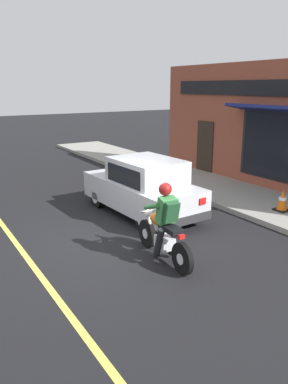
{
  "coord_description": "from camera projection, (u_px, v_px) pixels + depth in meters",
  "views": [
    {
      "loc": [
        -3.51,
        -6.98,
        3.4
      ],
      "look_at": [
        1.1,
        0.33,
        0.95
      ],
      "focal_mm": 35.0,
      "sensor_mm": 36.0,
      "label": 1
    }
  ],
  "objects": [
    {
      "name": "sidewalk_curb",
      "position": [
        197.0,
        182.0,
        13.43
      ],
      "size": [
        2.6,
        22.0,
        0.14
      ],
      "primitive_type": "cube",
      "color": "gray",
      "rests_on": "ground"
    },
    {
      "name": "car_hatchback",
      "position": [
        143.0,
        187.0,
        10.11
      ],
      "size": [
        1.8,
        3.85,
        1.57
      ],
      "color": "black",
      "rests_on": "ground"
    },
    {
      "name": "traffic_cone",
      "position": [
        282.0,
        200.0,
        10.09
      ],
      "size": [
        0.36,
        0.36,
        0.6
      ],
      "color": "black",
      "rests_on": "sidewalk_curb"
    },
    {
      "name": "motorcycle_with_rider",
      "position": [
        164.0,
        228.0,
        7.43
      ],
      "size": [
        0.6,
        2.02,
        1.62
      ],
      "color": "black",
      "rests_on": "ground"
    },
    {
      "name": "storefront_building",
      "position": [
        273.0,
        128.0,
        12.14
      ],
      "size": [
        1.25,
        10.71,
        4.2
      ],
      "color": "brown",
      "rests_on": "ground"
    },
    {
      "name": "ground_plane",
      "position": [
        110.0,
        243.0,
        8.41
      ],
      "size": [
        80.0,
        80.0,
        0.0
      ],
      "primitive_type": "plane",
      "color": "black"
    }
  ]
}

